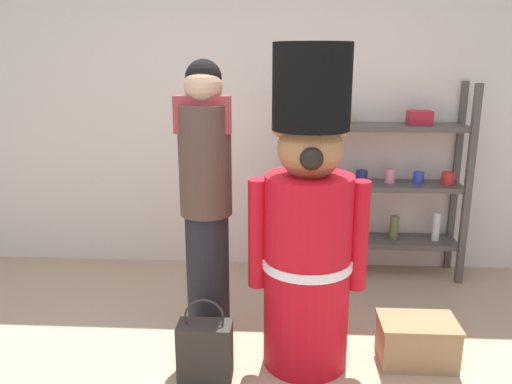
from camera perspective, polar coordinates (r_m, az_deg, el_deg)
back_wall at (r=4.20m, az=0.19°, el=9.10°), size 6.40×0.12×2.60m
merchandise_shelf at (r=4.13m, az=13.28°, el=1.11°), size 1.37×0.35×1.54m
teddy_bear_guard at (r=2.80m, az=5.82°, el=-3.79°), size 0.66×0.50×1.79m
person_shopper at (r=2.93m, az=-5.56°, el=-1.26°), size 0.31×0.30×1.71m
shopping_bag at (r=2.93m, az=-5.68°, el=-17.16°), size 0.29×0.16×0.48m
display_crate at (r=3.21m, az=17.45°, el=-15.54°), size 0.44×0.29×0.26m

